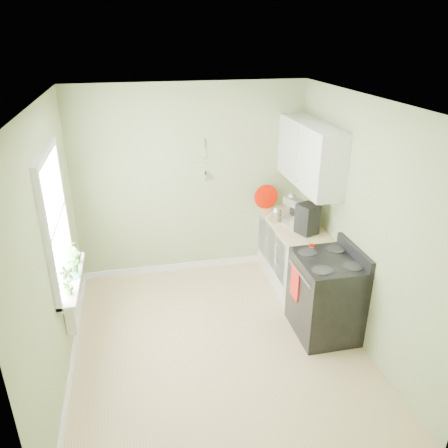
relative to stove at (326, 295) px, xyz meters
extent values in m
cube|color=tan|center=(-1.28, 0.02, -0.50)|extent=(3.20, 3.60, 0.02)
cube|color=white|center=(-1.28, 0.02, 2.22)|extent=(3.20, 3.60, 0.02)
cube|color=#9DAC75|center=(-1.28, 1.83, 0.86)|extent=(3.20, 0.02, 2.70)
cube|color=#9DAC75|center=(-2.89, 0.02, 0.86)|extent=(0.02, 3.60, 2.70)
cube|color=#9DAC75|center=(0.33, 0.02, 0.86)|extent=(0.02, 3.60, 2.70)
cube|color=white|center=(0.02, 1.02, -0.05)|extent=(0.60, 1.60, 0.87)
cube|color=#DDC587|center=(0.01, 1.02, 0.40)|extent=(0.64, 1.60, 0.04)
cube|color=white|center=(0.15, 1.12, 1.36)|extent=(0.35, 1.40, 0.80)
cube|color=white|center=(-2.87, 0.32, 1.06)|extent=(0.02, 1.00, 1.30)
cube|color=white|center=(-2.85, 0.32, 1.75)|extent=(0.06, 1.14, 0.07)
cube|color=white|center=(-2.85, 0.32, 0.38)|extent=(0.06, 1.14, 0.07)
cube|color=white|center=(-2.85, 0.32, 1.06)|extent=(0.04, 1.00, 0.04)
cube|color=white|center=(-2.79, 0.32, 0.39)|extent=(0.18, 1.14, 0.04)
cube|color=white|center=(-2.82, 0.27, 0.06)|extent=(0.12, 0.50, 0.35)
cylinder|color=#DDC587|center=(-1.08, 1.80, 1.39)|extent=(0.02, 0.02, 0.10)
cylinder|color=silver|center=(-1.08, 1.80, 1.27)|extent=(0.01, 0.01, 0.16)
cylinder|color=silver|center=(-1.08, 1.80, 0.93)|extent=(0.01, 0.14, 0.14)
cube|color=black|center=(0.00, 0.00, -0.02)|extent=(0.67, 0.79, 0.93)
cube|color=black|center=(0.00, 0.00, 0.46)|extent=(0.67, 0.79, 0.03)
cube|color=black|center=(0.30, 0.00, 0.53)|extent=(0.06, 0.79, 0.14)
cylinder|color=#B2B2B7|center=(-0.35, 0.00, 0.34)|extent=(0.03, 0.64, 0.02)
cube|color=red|center=(-0.35, 0.10, 0.15)|extent=(0.02, 0.23, 0.39)
cube|color=#B2B2B7|center=(-0.01, 1.11, 0.46)|extent=(0.30, 0.35, 0.08)
cube|color=#B2B2B7|center=(-0.01, 1.24, 0.60)|extent=(0.14, 0.12, 0.22)
cube|color=#B2B2B7|center=(-0.01, 1.13, 0.72)|extent=(0.24, 0.32, 0.10)
sphere|color=#B2B2B7|center=(-0.01, 1.24, 0.75)|extent=(0.12, 0.12, 0.12)
cylinder|color=silver|center=(-0.01, 1.05, 0.52)|extent=(0.17, 0.17, 0.14)
cylinder|color=silver|center=(-0.23, 1.23, 0.50)|extent=(0.12, 0.12, 0.16)
cone|color=silver|center=(-0.23, 1.23, 0.60)|extent=(0.12, 0.12, 0.04)
cylinder|color=silver|center=(-0.31, 1.23, 0.53)|extent=(0.11, 0.03, 0.08)
cube|color=black|center=(0.05, 0.81, 0.62)|extent=(0.29, 0.31, 0.39)
cylinder|color=black|center=(0.02, 0.81, 0.50)|extent=(0.12, 0.12, 0.13)
cylinder|color=#B91000|center=(-0.20, 1.74, 0.60)|extent=(0.35, 0.06, 0.35)
cylinder|color=beige|center=(-0.08, 0.34, 0.45)|extent=(0.06, 0.06, 0.06)
cylinder|color=#B91000|center=(-0.08, 0.34, 0.49)|extent=(0.07, 0.07, 0.01)
imported|color=#3D6E28|center=(-2.78, -0.02, 0.57)|extent=(0.20, 0.19, 0.31)
imported|color=#3D6E28|center=(-2.78, 0.44, 0.55)|extent=(0.18, 0.20, 0.28)
imported|color=#3D6E28|center=(-2.78, 0.64, 0.55)|extent=(0.20, 0.20, 0.27)
camera|label=1|loc=(-2.05, -3.91, 2.81)|focal=35.00mm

